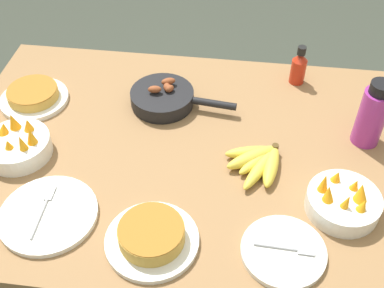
{
  "coord_description": "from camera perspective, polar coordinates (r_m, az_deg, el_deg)",
  "views": [
    {
      "loc": [
        0.13,
        -1.02,
        1.81
      ],
      "look_at": [
        0.0,
        0.0,
        0.8
      ],
      "focal_mm": 45.0,
      "sensor_mm": 36.0,
      "label": 1
    }
  ],
  "objects": [
    {
      "name": "ground_plane",
      "position": [
        2.08,
        0.0,
        -16.02
      ],
      "size": [
        14.0,
        14.0,
        0.0
      ],
      "primitive_type": "plane",
      "color": "#383D33"
    },
    {
      "name": "frittata_plate_center",
      "position": [
        1.7,
        -18.27,
        5.44
      ],
      "size": [
        0.23,
        0.23,
        0.05
      ],
      "color": "silver",
      "rests_on": "dining_table"
    },
    {
      "name": "hot_sauce_bottle",
      "position": [
        1.72,
        12.53,
        8.91
      ],
      "size": [
        0.05,
        0.05,
        0.14
      ],
      "color": "#B72814",
      "rests_on": "dining_table"
    },
    {
      "name": "empty_plate_far_left",
      "position": [
        1.24,
        10.78,
        -12.4
      ],
      "size": [
        0.21,
        0.21,
        0.02
      ],
      "color": "silver",
      "rests_on": "dining_table"
    },
    {
      "name": "banana_bunch",
      "position": [
        1.41,
        7.97,
        -1.97
      ],
      "size": [
        0.17,
        0.2,
        0.04
      ],
      "color": "gold",
      "rests_on": "dining_table"
    },
    {
      "name": "fruit_bowl_mango",
      "position": [
        1.35,
        17.47,
        -6.49
      ],
      "size": [
        0.2,
        0.2,
        0.11
      ],
      "color": "silver",
      "rests_on": "dining_table"
    },
    {
      "name": "fruit_bowl_citrus",
      "position": [
        1.51,
        -19.97,
        -0.07
      ],
      "size": [
        0.2,
        0.2,
        0.11
      ],
      "color": "silver",
      "rests_on": "dining_table"
    },
    {
      "name": "dining_table",
      "position": [
        1.53,
        0.0,
        -3.55
      ],
      "size": [
        1.47,
        0.99,
        0.77
      ],
      "color": "olive",
      "rests_on": "ground_plane"
    },
    {
      "name": "empty_plate_near_front",
      "position": [
        1.34,
        -16.65,
        -8.0
      ],
      "size": [
        0.26,
        0.26,
        0.02
      ],
      "color": "silver",
      "rests_on": "dining_table"
    },
    {
      "name": "skillet",
      "position": [
        1.6,
        -3.33,
        5.49
      ],
      "size": [
        0.35,
        0.21,
        0.08
      ],
      "rotation": [
        0.0,
        0.0,
        6.17
      ],
      "color": "black",
      "rests_on": "dining_table"
    },
    {
      "name": "frittata_plate_side",
      "position": [
        1.23,
        -4.81,
        -10.87
      ],
      "size": [
        0.24,
        0.24,
        0.06
      ],
      "color": "silver",
      "rests_on": "dining_table"
    },
    {
      "name": "water_bottle",
      "position": [
        1.52,
        20.6,
        3.26
      ],
      "size": [
        0.08,
        0.08,
        0.22
      ],
      "color": "#992D89",
      "rests_on": "dining_table"
    }
  ]
}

